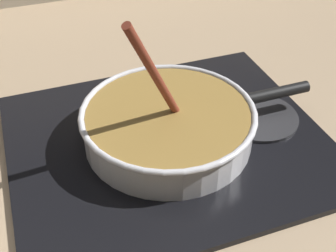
# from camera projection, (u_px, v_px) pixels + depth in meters

# --- Properties ---
(ground) EXTENTS (2.40, 1.60, 0.04)m
(ground) POSITION_uv_depth(u_px,v_px,m) (126.00, 189.00, 0.75)
(ground) COLOR #9E8466
(hob_plate) EXTENTS (0.56, 0.48, 0.01)m
(hob_plate) POSITION_uv_depth(u_px,v_px,m) (168.00, 142.00, 0.80)
(hob_plate) COLOR black
(hob_plate) RESTS_ON ground
(burner_ring) EXTENTS (0.19, 0.19, 0.01)m
(burner_ring) POSITION_uv_depth(u_px,v_px,m) (168.00, 138.00, 0.80)
(burner_ring) COLOR #592D0C
(burner_ring) RESTS_ON hob_plate
(spare_burner) EXTENTS (0.15, 0.15, 0.01)m
(spare_burner) POSITION_uv_depth(u_px,v_px,m) (258.00, 117.00, 0.85)
(spare_burner) COLOR #262628
(spare_burner) RESTS_ON hob_plate
(cooking_pan) EXTENTS (0.44, 0.31, 0.27)m
(cooking_pan) POSITION_uv_depth(u_px,v_px,m) (169.00, 124.00, 0.78)
(cooking_pan) COLOR silver
(cooking_pan) RESTS_ON hob_plate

